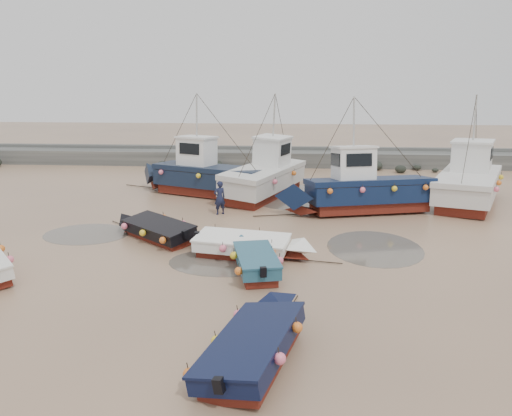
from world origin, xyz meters
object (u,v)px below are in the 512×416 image
at_px(dinghy_5, 251,244).
at_px(cabin_boat_2, 359,189).
at_px(cabin_boat_1, 268,174).
at_px(cabin_boat_0, 201,174).
at_px(person, 220,214).
at_px(dinghy_4, 155,227).
at_px(dinghy_2, 255,257).
at_px(dinghy_1, 260,339).
at_px(cabin_boat_3, 470,180).

distance_m(dinghy_5, cabin_boat_2, 9.08).
bearing_deg(cabin_boat_2, cabin_boat_1, 38.72).
relative_size(dinghy_5, cabin_boat_0, 0.62).
xyz_separation_m(cabin_boat_1, person, (-2.35, -4.89, -1.32)).
bearing_deg(cabin_boat_0, cabin_boat_1, -64.88).
xyz_separation_m(dinghy_5, person, (-2.20, 6.41, -0.54)).
height_order(dinghy_4, cabin_boat_2, cabin_boat_2).
distance_m(cabin_boat_0, cabin_boat_2, 10.09).
bearing_deg(cabin_boat_0, dinghy_2, -139.61).
relative_size(dinghy_5, cabin_boat_2, 0.62).
relative_size(dinghy_1, cabin_boat_0, 0.65).
relative_size(dinghy_4, cabin_boat_0, 0.52).
bearing_deg(dinghy_5, dinghy_4, -104.19).
height_order(cabin_boat_1, cabin_boat_2, same).
relative_size(dinghy_2, dinghy_5, 0.85).
bearing_deg(cabin_boat_3, cabin_boat_2, -133.18).
relative_size(dinghy_1, cabin_boat_3, 0.64).
bearing_deg(cabin_boat_3, dinghy_2, -110.80).
height_order(cabin_boat_1, person, cabin_boat_1).
height_order(dinghy_2, dinghy_5, same).
xyz_separation_m(dinghy_1, dinghy_5, (-0.88, 7.66, 0.00)).
bearing_deg(cabin_boat_1, dinghy_1, -65.73).
bearing_deg(dinghy_1, person, 117.58).
distance_m(dinghy_1, dinghy_4, 11.21).
distance_m(dinghy_2, dinghy_5, 1.58).
bearing_deg(dinghy_2, cabin_boat_0, 96.23).
bearing_deg(dinghy_4, cabin_boat_0, 35.97).
bearing_deg(cabin_boat_3, dinghy_5, -115.59).
distance_m(cabin_boat_3, person, 14.86).
bearing_deg(dinghy_1, dinghy_4, 134.48).
bearing_deg(person, cabin_boat_0, -102.16).
relative_size(dinghy_4, cabin_boat_2, 0.52).
relative_size(dinghy_4, dinghy_5, 0.84).
xyz_separation_m(dinghy_2, dinghy_4, (-4.89, 3.68, -0.02)).
distance_m(dinghy_2, dinghy_4, 6.12).
xyz_separation_m(dinghy_4, dinghy_5, (4.60, -2.12, -0.00)).
height_order(dinghy_4, cabin_boat_1, cabin_boat_1).
bearing_deg(cabin_boat_2, cabin_boat_3, -81.58).
xyz_separation_m(dinghy_4, person, (2.40, 4.28, -0.55)).
bearing_deg(dinghy_5, cabin_boat_2, 154.43).
xyz_separation_m(dinghy_2, cabin_boat_1, (-0.13, 12.86, 0.76)).
distance_m(dinghy_4, cabin_boat_1, 10.36).
distance_m(dinghy_2, cabin_boat_1, 12.88).
bearing_deg(dinghy_4, person, 10.27).
relative_size(dinghy_2, cabin_boat_1, 0.51).
bearing_deg(dinghy_4, dinghy_5, -75.23).
xyz_separation_m(cabin_boat_0, person, (1.85, -4.62, -1.34)).
xyz_separation_m(dinghy_2, cabin_boat_0, (-4.33, 12.58, 0.78)).
height_order(dinghy_5, cabin_boat_3, cabin_boat_3).
bearing_deg(dinghy_4, cabin_boat_2, -22.90).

